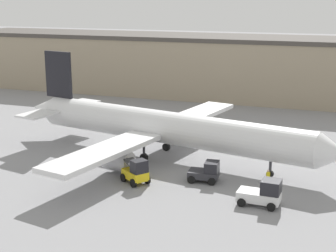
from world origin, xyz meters
The scene contains 7 objects.
ground_plane centered at (0.00, 0.00, 0.00)m, with size 400.00×400.00×0.00m, color gray.
terminal_building centered at (-10.96, 37.15, 5.30)m, with size 84.07×14.12×10.60m.
airplane centered at (-0.93, 0.19, 3.41)m, with size 39.31×33.25×10.87m.
ground_crew_worker centered at (11.71, -4.85, 0.85)m, with size 0.35×0.35×1.60m.
baggage_tug centered at (5.90, -5.58, 0.94)m, with size 3.00×2.37×2.02m.
belt_loader_truck centered at (-0.22, -8.34, 1.13)m, with size 3.21×3.01×2.44m.
pushback_tug centered at (12.03, -9.64, 1.10)m, with size 3.67×2.25×2.38m.
Camera 1 is at (18.22, -50.89, 17.46)m, focal length 55.00 mm.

